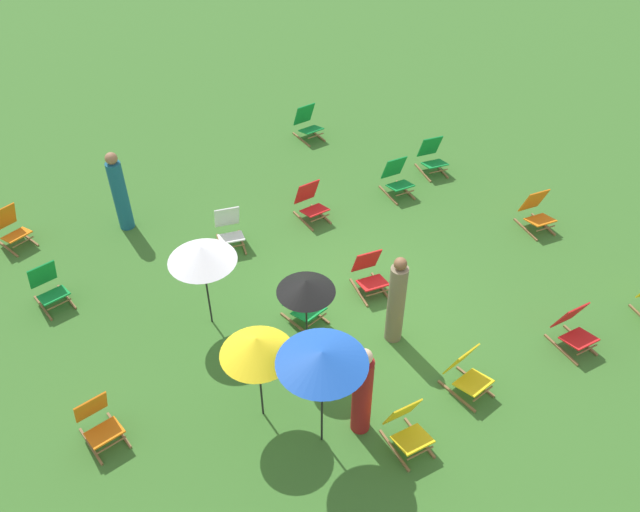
{
  "coord_description": "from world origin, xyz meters",
  "views": [
    {
      "loc": [
        -4.79,
        -6.38,
        8.28
      ],
      "look_at": [
        0.0,
        1.2,
        0.5
      ],
      "focal_mm": 36.69,
      "sensor_mm": 36.0,
      "label": 1
    }
  ],
  "objects": [
    {
      "name": "ground_plane",
      "position": [
        0.0,
        0.0,
        0.0
      ],
      "size": [
        40.0,
        40.0,
        0.0
      ],
      "primitive_type": "plane",
      "color": "#386B28"
    },
    {
      "name": "deckchair_0",
      "position": [
        4.03,
        2.86,
        0.37
      ],
      "size": [
        0.62,
        0.84,
        0.83
      ],
      "rotation": [
        0.0,
        0.0,
        -0.21
      ],
      "color": "olive",
      "rests_on": "ground"
    },
    {
      "name": "deckchair_2",
      "position": [
        -4.54,
        -0.03,
        0.37
      ],
      "size": [
        0.56,
        0.81,
        0.83
      ],
      "rotation": [
        0.0,
        0.0,
        0.12
      ],
      "color": "olive",
      "rests_on": "ground"
    },
    {
      "name": "deckchair_3",
      "position": [
        2.84,
        2.61,
        0.37
      ],
      "size": [
        0.55,
        0.81,
        0.83
      ],
      "rotation": [
        0.0,
        0.0,
        -0.1
      ],
      "color": "olive",
      "rests_on": "ground"
    },
    {
      "name": "deckchair_4",
      "position": [
        4.48,
        0.15,
        0.37
      ],
      "size": [
        0.59,
        0.83,
        0.83
      ],
      "rotation": [
        0.0,
        0.0,
        -0.16
      ],
      "color": "olive",
      "rests_on": "ground"
    },
    {
      "name": "deckchair_5",
      "position": [
        2.63,
        -2.43,
        0.37
      ],
      "size": [
        0.52,
        0.79,
        0.83
      ],
      "rotation": [
        0.0,
        0.0,
        -0.06
      ],
      "color": "olive",
      "rests_on": "ground"
    },
    {
      "name": "deckchair_6",
      "position": [
        -4.56,
        5.25,
        0.37
      ],
      "size": [
        0.68,
        0.87,
        0.83
      ],
      "rotation": [
        0.0,
        0.0,
        0.3
      ],
      "color": "olive",
      "rests_on": "ground"
    },
    {
      "name": "deckchair_7",
      "position": [
        2.44,
        5.62,
        0.37
      ],
      "size": [
        0.5,
        0.77,
        0.83
      ],
      "rotation": [
        0.0,
        0.0,
        0.03
      ],
      "color": "olive",
      "rests_on": "ground"
    },
    {
      "name": "deckchair_8",
      "position": [
        -0.82,
        0.46,
        0.37
      ],
      "size": [
        0.62,
        0.84,
        0.83
      ],
      "rotation": [
        0.0,
        0.0,
        0.21
      ],
      "color": "olive",
      "rests_on": "ground"
    },
    {
      "name": "deckchair_9",
      "position": [
        0.53,
        -2.18,
        0.37
      ],
      "size": [
        0.57,
        0.81,
        0.83
      ],
      "rotation": [
        0.0,
        0.0,
        0.13
      ],
      "color": "olive",
      "rests_on": "ground"
    },
    {
      "name": "deckchair_10",
      "position": [
        0.81,
        2.84,
        0.37
      ],
      "size": [
        0.49,
        0.77,
        0.83
      ],
      "rotation": [
        0.0,
        0.0,
        0.01
      ],
      "color": "olive",
      "rests_on": "ground"
    },
    {
      "name": "deckchair_11",
      "position": [
        0.58,
        0.45,
        0.37
      ],
      "size": [
        0.61,
        0.83,
        0.83
      ],
      "rotation": [
        0.0,
        0.0,
        -0.18
      ],
      "color": "olive",
      "rests_on": "ground"
    },
    {
      "name": "deckchair_12",
      "position": [
        -4.39,
        3.18,
        0.37
      ],
      "size": [
        0.57,
        0.82,
        0.83
      ],
      "rotation": [
        0.0,
        0.0,
        0.14
      ],
      "color": "olive",
      "rests_on": "ground"
    },
    {
      "name": "deckchair_13",
      "position": [
        -0.86,
        -2.47,
        0.37
      ],
      "size": [
        0.53,
        0.79,
        0.83
      ],
      "rotation": [
        0.0,
        0.0,
        -0.07
      ],
      "color": "olive",
      "rests_on": "ground"
    },
    {
      "name": "deckchair_14",
      "position": [
        -0.98,
        2.96,
        0.37
      ],
      "size": [
        0.66,
        0.86,
        0.83
      ],
      "rotation": [
        0.0,
        0.0,
        -0.27
      ],
      "color": "olive",
      "rests_on": "ground"
    },
    {
      "name": "umbrella_0",
      "position": [
        -2.36,
        -0.93,
        1.53
      ],
      "size": [
        1.05,
        1.05,
        1.69
      ],
      "color": "black",
      "rests_on": "ground"
    },
    {
      "name": "umbrella_1",
      "position": [
        -2.2,
        1.22,
        1.55
      ],
      "size": [
        1.11,
        1.11,
        1.7
      ],
      "color": "black",
      "rests_on": "ground"
    },
    {
      "name": "umbrella_2",
      "position": [
        -1.85,
        -1.78,
        1.82
      ],
      "size": [
        1.22,
        1.22,
        1.93
      ],
      "color": "black",
      "rests_on": "ground"
    },
    {
      "name": "umbrella_3",
      "position": [
        -1.18,
        -0.28,
        1.53
      ],
      "size": [
        0.9,
        0.9,
        1.65
      ],
      "color": "black",
      "rests_on": "ground"
    },
    {
      "name": "person_0",
      "position": [
        -1.26,
        -1.9,
        0.81
      ],
      "size": [
        0.41,
        0.41,
        1.7
      ],
      "rotation": [
        0.0,
        0.0,
        0.67
      ],
      "color": "maroon",
      "rests_on": "ground"
    },
    {
      "name": "person_1",
      "position": [
        -2.52,
        4.57,
        0.84
      ],
      "size": [
        0.38,
        0.38,
        1.74
      ],
      "rotation": [
        0.0,
        0.0,
        3.53
      ],
      "color": "#195972",
      "rests_on": "ground"
    },
    {
      "name": "person_2",
      "position": [
        0.23,
        -0.74,
        0.84
      ],
      "size": [
        0.32,
        0.32,
        1.76
      ],
      "rotation": [
        0.0,
        0.0,
        0.11
      ],
      "color": "#72664C",
      "rests_on": "ground"
    }
  ]
}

